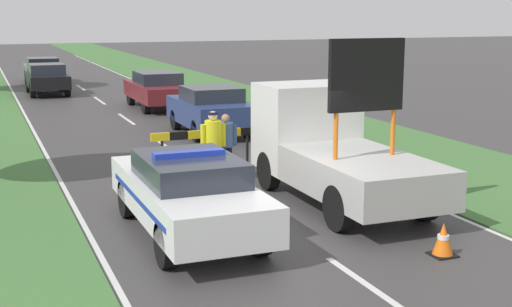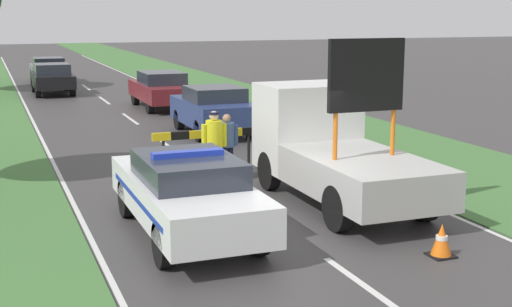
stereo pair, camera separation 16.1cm
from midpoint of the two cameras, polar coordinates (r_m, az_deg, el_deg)
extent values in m
plane|color=#3D3A3A|center=(13.16, 2.89, -6.20)|extent=(160.00, 160.00, 0.00)
cube|color=silver|center=(10.59, 9.73, -10.79)|extent=(0.12, 2.95, 0.01)
cube|color=silver|center=(15.74, -1.36, -3.23)|extent=(0.12, 2.95, 0.01)
cube|color=silver|center=(21.31, -6.74, 0.56)|extent=(0.12, 2.95, 0.01)
cube|color=silver|center=(27.05, -9.87, 2.76)|extent=(0.12, 2.95, 0.01)
cube|color=silver|center=(32.87, -11.90, 4.19)|extent=(0.12, 2.95, 0.01)
cube|color=silver|center=(38.73, -13.32, 5.18)|extent=(0.12, 2.95, 0.01)
cube|color=silver|center=(44.62, -14.37, 5.91)|extent=(0.12, 2.95, 0.01)
cube|color=silver|center=(50.52, -15.18, 6.46)|extent=(0.12, 2.95, 0.01)
cube|color=silver|center=(56.44, -15.82, 6.90)|extent=(0.12, 2.95, 0.01)
cube|color=silver|center=(62.36, -16.34, 7.26)|extent=(0.12, 2.95, 0.01)
cube|color=silver|center=(30.99, -17.74, 3.47)|extent=(0.10, 71.39, 0.01)
cube|color=silver|center=(32.10, -5.36, 4.22)|extent=(0.10, 71.39, 0.01)
cube|color=#427038|center=(33.61, -1.44, 4.60)|extent=(5.00, 120.00, 0.03)
cube|color=white|center=(12.82, -5.23, -3.43)|extent=(1.82, 4.87, 0.66)
cube|color=#282D38|center=(12.56, -5.10, -1.19)|extent=(1.60, 2.24, 0.43)
cylinder|color=black|center=(14.16, -9.95, -3.52)|extent=(0.24, 0.75, 0.75)
cylinder|color=black|center=(14.52, -3.84, -3.00)|extent=(0.24, 0.75, 0.75)
cylinder|color=black|center=(11.33, -6.97, -7.23)|extent=(0.24, 0.75, 0.75)
cylinder|color=black|center=(11.78, 0.52, -6.40)|extent=(0.24, 0.75, 0.75)
cube|color=#1E38C6|center=(12.50, -5.12, -0.01)|extent=(1.27, 0.24, 0.10)
cube|color=#193399|center=(12.82, -5.24, -3.29)|extent=(1.83, 3.99, 0.10)
cube|color=black|center=(15.17, -7.77, -1.43)|extent=(1.00, 0.08, 0.40)
cube|color=white|center=(16.23, 4.39, 2.20)|extent=(2.08, 1.59, 1.93)
cube|color=#232833|center=(16.87, 3.28, 3.76)|extent=(1.77, 0.04, 0.85)
cube|color=#B2B2AD|center=(14.07, 8.90, -1.78)|extent=(2.08, 3.63, 0.74)
cylinder|color=#D16619|center=(13.60, 6.69, 1.37)|extent=(0.09, 0.09, 0.90)
cylinder|color=#D16619|center=(14.23, 11.21, 1.67)|extent=(0.09, 0.09, 0.90)
cube|color=black|center=(13.76, 9.15, 6.21)|extent=(1.58, 0.12, 1.38)
cylinder|color=black|center=(16.04, 1.36, -1.38)|extent=(0.24, 0.86, 0.86)
cylinder|color=black|center=(16.81, 7.18, -0.88)|extent=(0.24, 0.86, 0.86)
cylinder|color=black|center=(13.11, 6.91, -4.38)|extent=(0.24, 0.86, 0.86)
cylinder|color=black|center=(14.04, 13.60, -3.56)|extent=(0.24, 0.86, 0.86)
cylinder|color=black|center=(17.22, -7.12, -0.48)|extent=(0.07, 0.07, 0.92)
cylinder|color=black|center=(17.85, -0.34, 0.03)|extent=(0.07, 0.07, 0.92)
cube|color=yellow|center=(17.11, -7.32, 1.34)|extent=(0.45, 0.08, 0.19)
cube|color=black|center=(17.22, -5.85, 1.43)|extent=(0.45, 0.08, 0.19)
cube|color=yellow|center=(17.34, -4.41, 1.53)|extent=(0.45, 0.08, 0.19)
cube|color=black|center=(17.47, -2.98, 1.62)|extent=(0.45, 0.08, 0.19)
cube|color=yellow|center=(17.61, -1.58, 1.71)|extent=(0.45, 0.08, 0.19)
cube|color=black|center=(17.77, -0.20, 1.80)|extent=(0.45, 0.08, 0.19)
cylinder|color=#191E38|center=(16.63, -3.35, -0.97)|extent=(0.16, 0.16, 0.85)
cylinder|color=#191E38|center=(16.68, -2.78, -0.92)|extent=(0.16, 0.16, 0.85)
cylinder|color=yellow|center=(16.52, -3.09, 1.57)|extent=(0.39, 0.39, 0.64)
cylinder|color=yellow|center=(16.45, -3.89, 1.41)|extent=(0.13, 0.13, 0.54)
cylinder|color=yellow|center=(16.60, -2.30, 1.51)|extent=(0.13, 0.13, 0.54)
sphere|color=beige|center=(16.45, -3.11, 3.03)|extent=(0.22, 0.22, 0.22)
cylinder|color=#141933|center=(16.44, -3.11, 3.24)|extent=(0.25, 0.25, 0.05)
cylinder|color=#191E38|center=(17.09, -2.31, -0.74)|extent=(0.15, 0.15, 0.78)
cylinder|color=#191E38|center=(17.14, -1.80, -0.70)|extent=(0.15, 0.15, 0.78)
cylinder|color=#4C6B9E|center=(16.99, -2.07, 1.53)|extent=(0.36, 0.36, 0.58)
cylinder|color=#4C6B9E|center=(16.92, -2.78, 1.38)|extent=(0.12, 0.12, 0.50)
cylinder|color=#4C6B9E|center=(17.07, -1.37, 1.48)|extent=(0.12, 0.12, 0.50)
sphere|color=#A57A5B|center=(16.93, -2.08, 2.83)|extent=(0.20, 0.20, 0.20)
cube|color=black|center=(16.01, -1.53, -2.94)|extent=(0.49, 0.49, 0.03)
cone|color=orange|center=(15.92, -1.54, -1.76)|extent=(0.42, 0.42, 0.65)
cylinder|color=white|center=(15.92, -1.54, -1.65)|extent=(0.24, 0.24, 0.09)
cube|color=black|center=(12.24, 14.94, -7.88)|extent=(0.40, 0.40, 0.03)
cone|color=orange|center=(12.15, 15.00, -6.64)|extent=(0.34, 0.34, 0.53)
cylinder|color=white|center=(12.14, 15.01, -6.52)|extent=(0.19, 0.19, 0.07)
cube|color=black|center=(14.82, -0.58, -4.11)|extent=(0.43, 0.43, 0.03)
cone|color=orange|center=(14.74, -0.59, -2.99)|extent=(0.37, 0.37, 0.57)
cylinder|color=white|center=(14.73, -0.59, -2.89)|extent=(0.21, 0.21, 0.08)
cube|color=black|center=(17.91, -3.95, -1.42)|extent=(0.50, 0.50, 0.03)
cone|color=orange|center=(17.84, -3.97, -0.35)|extent=(0.42, 0.42, 0.65)
cylinder|color=white|center=(17.84, -3.97, -0.24)|extent=(0.24, 0.24, 0.09)
cube|color=black|center=(17.46, -8.58, -1.85)|extent=(0.52, 0.52, 0.03)
cone|color=orange|center=(17.39, -8.61, -0.71)|extent=(0.44, 0.44, 0.69)
cylinder|color=white|center=(17.38, -8.62, -0.59)|extent=(0.25, 0.25, 0.10)
cube|color=navy|center=(23.35, -3.22, 3.34)|extent=(1.91, 4.02, 0.76)
cube|color=#282D38|center=(23.16, -3.14, 4.79)|extent=(1.68, 1.85, 0.45)
cylinder|color=black|center=(24.36, -5.98, 2.73)|extent=(0.24, 0.68, 0.68)
cylinder|color=black|center=(24.84, -2.25, 2.95)|extent=(0.24, 0.68, 0.68)
cylinder|color=black|center=(21.99, -4.29, 1.83)|extent=(0.24, 0.68, 0.68)
cylinder|color=black|center=(22.52, -0.21, 2.08)|extent=(0.24, 0.68, 0.68)
cube|color=maroon|center=(29.80, -7.43, 4.97)|extent=(1.86, 4.61, 0.64)
cube|color=#282D38|center=(29.61, -7.39, 6.03)|extent=(1.63, 2.12, 0.49)
cylinder|color=black|center=(31.05, -9.49, 4.57)|extent=(0.24, 0.76, 0.76)
cylinder|color=black|center=(31.41, -6.59, 4.73)|extent=(0.24, 0.76, 0.76)
cylinder|color=black|center=(28.27, -8.32, 3.95)|extent=(0.24, 0.76, 0.76)
cylinder|color=black|center=(28.67, -5.16, 4.12)|extent=(0.24, 0.76, 0.76)
cube|color=black|center=(35.88, -15.85, 5.68)|extent=(1.80, 3.92, 0.61)
cube|color=#282D38|center=(35.72, -15.88, 6.54)|extent=(1.59, 1.80, 0.49)
cylinder|color=black|center=(37.05, -17.21, 5.30)|extent=(0.24, 0.76, 0.76)
cylinder|color=black|center=(37.19, -14.80, 5.45)|extent=(0.24, 0.76, 0.76)
cylinder|color=black|center=(34.64, -16.92, 4.92)|extent=(0.24, 0.76, 0.76)
cylinder|color=black|center=(34.78, -14.35, 5.08)|extent=(0.24, 0.76, 0.76)
cube|color=slate|center=(42.03, -16.15, 6.40)|extent=(1.82, 4.21, 0.56)
cube|color=#282D38|center=(41.87, -16.17, 7.08)|extent=(1.60, 1.94, 0.45)
cylinder|color=black|center=(43.29, -17.32, 6.09)|extent=(0.24, 0.76, 0.76)
cylinder|color=black|center=(43.42, -15.24, 6.22)|extent=(0.24, 0.76, 0.76)
cylinder|color=black|center=(40.70, -17.07, 5.80)|extent=(0.24, 0.76, 0.76)
cylinder|color=black|center=(40.83, -14.85, 5.94)|extent=(0.24, 0.76, 0.76)
camera|label=1|loc=(0.08, -89.68, 0.06)|focal=50.00mm
camera|label=2|loc=(0.08, 90.32, -0.06)|focal=50.00mm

